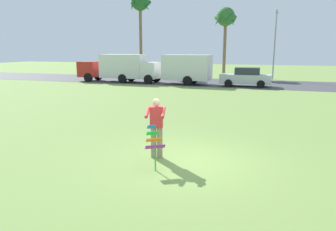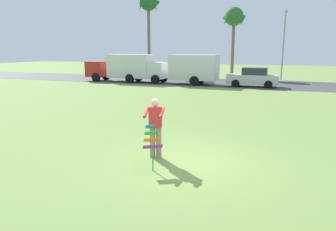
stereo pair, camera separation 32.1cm
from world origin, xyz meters
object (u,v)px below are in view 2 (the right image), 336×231
at_px(person_kite_flyer, 155,126).
at_px(parked_truck_white_box, 185,68).
at_px(palm_tree_left_near, 149,6).
at_px(streetlight_pole, 284,40).
at_px(parked_truck_red_cab, 123,67).
at_px(kite_held, 152,141).
at_px(parked_car_silver, 253,78).
at_px(palm_tree_right_near, 234,19).

bearing_deg(person_kite_flyer, parked_truck_white_box, 105.55).
distance_m(palm_tree_left_near, streetlight_pole, 16.35).
bearing_deg(parked_truck_red_cab, person_kite_flyer, -58.83).
bearing_deg(kite_held, parked_car_silver, 88.97).
bearing_deg(parked_truck_red_cab, palm_tree_right_near, 48.00).
bearing_deg(parked_car_silver, streetlight_pole, 75.31).
distance_m(parked_truck_white_box, palm_tree_left_near, 13.82).
bearing_deg(parked_car_silver, parked_truck_white_box, -179.99).
relative_size(kite_held, parked_truck_white_box, 0.17).
bearing_deg(palm_tree_left_near, parked_truck_white_box, -50.09).
relative_size(palm_tree_left_near, palm_tree_right_near, 1.26).
bearing_deg(parked_truck_white_box, palm_tree_right_near, 75.62).
distance_m(parked_truck_red_cab, streetlight_pole, 16.48).
xyz_separation_m(kite_held, palm_tree_left_near, (-13.34, 29.39, 7.49)).
relative_size(parked_car_silver, streetlight_pole, 0.61).
bearing_deg(streetlight_pole, kite_held, -94.89).
bearing_deg(parked_truck_red_cab, streetlight_pole, 28.26).
distance_m(kite_held, palm_tree_left_near, 33.14).
height_order(person_kite_flyer, streetlight_pole, streetlight_pole).
bearing_deg(parked_truck_white_box, parked_truck_red_cab, -180.00).
bearing_deg(kite_held, palm_tree_right_near, 95.92).
relative_size(parked_truck_white_box, palm_tree_left_near, 0.69).
relative_size(parked_car_silver, palm_tree_right_near, 0.55).
height_order(parked_car_silver, streetlight_pole, streetlight_pole).
distance_m(parked_car_silver, palm_tree_left_near, 18.12).
bearing_deg(parked_car_silver, parked_truck_red_cab, -180.00).
xyz_separation_m(kite_held, palm_tree_right_near, (-3.11, 29.99, 5.66)).
xyz_separation_m(parked_truck_white_box, streetlight_pole, (8.01, 7.70, 2.59)).
relative_size(person_kite_flyer, streetlight_pole, 0.25).
height_order(parked_car_silver, palm_tree_right_near, palm_tree_right_near).
bearing_deg(parked_truck_red_cab, parked_truck_white_box, 0.00).
distance_m(person_kite_flyer, kite_held, 0.86).
distance_m(kite_held, palm_tree_right_near, 30.67).
height_order(parked_truck_white_box, palm_tree_right_near, palm_tree_right_near).
bearing_deg(palm_tree_left_near, person_kite_flyer, -65.38).
bearing_deg(palm_tree_right_near, parked_car_silver, -70.53).
bearing_deg(person_kite_flyer, parked_car_silver, 88.23).
bearing_deg(person_kite_flyer, kite_held, -73.57).
height_order(palm_tree_right_near, streetlight_pole, palm_tree_right_near).
bearing_deg(parked_truck_white_box, person_kite_flyer, -74.45).
distance_m(palm_tree_left_near, palm_tree_right_near, 10.41).
xyz_separation_m(palm_tree_left_near, palm_tree_right_near, (10.23, 0.59, -1.83)).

